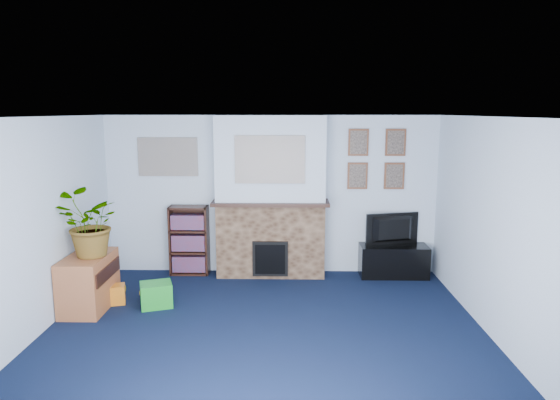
{
  "coord_description": "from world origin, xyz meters",
  "views": [
    {
      "loc": [
        0.27,
        -5.22,
        2.46
      ],
      "look_at": [
        0.16,
        1.0,
        1.35
      ],
      "focal_mm": 32.0,
      "sensor_mm": 36.0,
      "label": 1
    }
  ],
  "objects_px": {
    "bookshelf": "(189,242)",
    "sideboard": "(89,281)",
    "tv_stand": "(393,262)",
    "television": "(394,230)"
  },
  "relations": [
    {
      "from": "sideboard",
      "to": "bookshelf",
      "type": "bearing_deg",
      "value": 54.22
    },
    {
      "from": "sideboard",
      "to": "tv_stand",
      "type": "bearing_deg",
      "value": 17.78
    },
    {
      "from": "tv_stand",
      "to": "television",
      "type": "bearing_deg",
      "value": 90.0
    },
    {
      "from": "bookshelf",
      "to": "sideboard",
      "type": "bearing_deg",
      "value": -125.78
    },
    {
      "from": "tv_stand",
      "to": "sideboard",
      "type": "xyz_separation_m",
      "value": [
        -4.09,
        -1.31,
        0.12
      ]
    },
    {
      "from": "tv_stand",
      "to": "sideboard",
      "type": "relative_size",
      "value": 1.14
    },
    {
      "from": "bookshelf",
      "to": "sideboard",
      "type": "xyz_separation_m",
      "value": [
        -1.0,
        -1.39,
        -0.15
      ]
    },
    {
      "from": "tv_stand",
      "to": "television",
      "type": "relative_size",
      "value": 1.21
    },
    {
      "from": "bookshelf",
      "to": "sideboard",
      "type": "distance_m",
      "value": 1.72
    },
    {
      "from": "television",
      "to": "bookshelf",
      "type": "xyz_separation_m",
      "value": [
        -3.09,
        0.06,
        -0.21
      ]
    }
  ]
}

